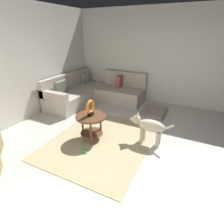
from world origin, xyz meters
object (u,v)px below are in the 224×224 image
object	(u,v)px
sectional_couch	(93,93)
dog_toy_bone	(84,151)
torus_sculpture	(90,107)
dog	(149,127)
dog_toy_ball	(99,129)
side_table	(91,121)
dog_bed_mat	(154,112)

from	to	relation	value
sectional_couch	dog_toy_bone	world-z (taller)	sectional_couch
torus_sculpture	dog	bearing A→B (deg)	-71.17
dog	dog_toy_ball	size ratio (longest dim) A/B	8.16
dog_toy_bone	side_table	bearing A→B (deg)	13.27
sectional_couch	dog_bed_mat	xyz separation A→B (m)	(-0.01, -1.93, -0.25)
side_table	dog_toy_bone	distance (m)	0.59
dog_bed_mat	dog	distance (m)	1.54
side_table	torus_sculpture	bearing A→B (deg)	-104.04
dog_bed_mat	sectional_couch	bearing A→B (deg)	89.64
side_table	dog	world-z (taller)	dog
dog_toy_ball	dog_toy_bone	xyz separation A→B (m)	(-0.78, -0.12, -0.02)
side_table	dog_bed_mat	world-z (taller)	side_table
dog	side_table	bearing A→B (deg)	109.09
sectional_couch	torus_sculpture	size ratio (longest dim) A/B	6.90
sectional_couch	dog_bed_mat	size ratio (longest dim) A/B	2.81
sectional_couch	dog_toy_ball	xyz separation A→B (m)	(-1.52, -1.09, -0.24)
torus_sculpture	dog_toy_bone	distance (m)	0.82
sectional_couch	dog_toy_bone	distance (m)	2.61
side_table	dog_toy_bone	xyz separation A→B (m)	(-0.44, -0.10, -0.39)
sectional_couch	dog	world-z (taller)	sectional_couch
sectional_couch	torus_sculpture	distance (m)	2.20
torus_sculpture	side_table	bearing A→B (deg)	75.96
dog_toy_bone	dog_bed_mat	bearing A→B (deg)	-17.58
sectional_couch	torus_sculpture	xyz separation A→B (m)	(-1.86, -1.11, 0.42)
torus_sculpture	dog_bed_mat	distance (m)	2.13
side_table	dog	size ratio (longest dim) A/B	0.71
sectional_couch	dog_toy_bone	bearing A→B (deg)	-152.21
dog_toy_ball	sectional_couch	bearing A→B (deg)	35.61
dog_toy_ball	side_table	bearing A→B (deg)	-176.62
side_table	torus_sculpture	distance (m)	0.29
side_table	dog	xyz separation A→B (m)	(0.37, -1.08, -0.04)
dog_toy_ball	dog_toy_bone	size ratio (longest dim) A/B	0.58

